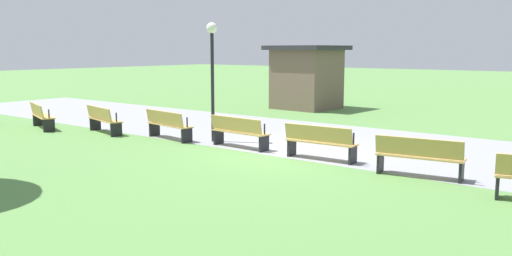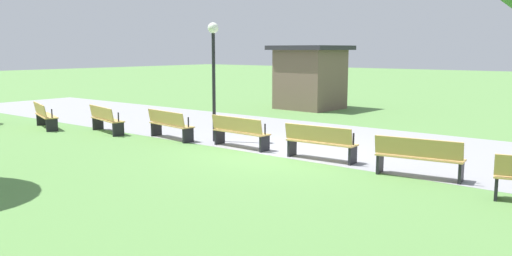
{
  "view_description": "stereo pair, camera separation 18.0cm",
  "coord_description": "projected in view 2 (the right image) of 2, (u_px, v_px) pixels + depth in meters",
  "views": [
    {
      "loc": [
        7.88,
        -11.15,
        2.74
      ],
      "look_at": [
        -0.0,
        -1.0,
        0.8
      ],
      "focal_mm": 36.62,
      "sensor_mm": 36.0,
      "label": 1
    },
    {
      "loc": [
        8.02,
        -11.03,
        2.74
      ],
      "look_at": [
        -0.0,
        -1.0,
        0.8
      ],
      "focal_mm": 36.62,
      "sensor_mm": 36.0,
      "label": 2
    }
  ],
  "objects": [
    {
      "name": "bench_2",
      "position": [
        105.0,
        119.0,
        17.18
      ],
      "size": [
        1.89,
        0.89,
        0.89
      ],
      "rotation": [
        0.0,
        0.0,
        -0.24
      ],
      "color": "tan",
      "rests_on": "ground"
    },
    {
      "name": "bench_4",
      "position": [
        240.0,
        131.0,
        14.54
      ],
      "size": [
        1.86,
        0.56,
        0.89
      ],
      "rotation": [
        0.0,
        0.0,
        -0.05
      ],
      "color": "tan",
      "rests_on": "ground"
    },
    {
      "name": "path_paving",
      "position": [
        330.0,
        140.0,
        15.92
      ],
      "size": [
        38.17,
        6.09,
        0.01
      ],
      "primitive_type": "cube",
      "color": "#939399",
      "rests_on": "ground"
    },
    {
      "name": "kiosk",
      "position": [
        310.0,
        76.0,
        24.14
      ],
      "size": [
        3.19,
        3.09,
        2.91
      ],
      "rotation": [
        0.0,
        0.0,
        -0.05
      ],
      "color": "brown",
      "rests_on": "ground"
    },
    {
      "name": "bench_6",
      "position": [
        419.0,
        157.0,
        11.12
      ],
      "size": [
        1.88,
        0.73,
        0.89
      ],
      "rotation": [
        0.0,
        0.0,
        0.14
      ],
      "color": "tan",
      "rests_on": "ground"
    },
    {
      "name": "bench_3",
      "position": [
        169.0,
        124.0,
        15.97
      ],
      "size": [
        1.88,
        0.73,
        0.89
      ],
      "rotation": [
        0.0,
        0.0,
        -0.14
      ],
      "color": "tan",
      "rests_on": "ground"
    },
    {
      "name": "lamp_post",
      "position": [
        213.0,
        58.0,
        15.32
      ],
      "size": [
        0.32,
        0.32,
        3.52
      ],
      "color": "black",
      "rests_on": "ground"
    },
    {
      "name": "bench_5",
      "position": [
        320.0,
        142.0,
        12.92
      ],
      "size": [
        1.86,
        0.56,
        0.89
      ],
      "rotation": [
        0.0,
        0.0,
        0.05
      ],
      "color": "tan",
      "rests_on": "ground"
    },
    {
      "name": "ground_plane",
      "position": [
        280.0,
        153.0,
        13.88
      ],
      "size": [
        120.0,
        120.0,
        0.0
      ],
      "primitive_type": "plane",
      "color": "#5B8C47"
    },
    {
      "name": "bench_1",
      "position": [
        44.0,
        115.0,
        18.17
      ],
      "size": [
        1.89,
        1.04,
        0.89
      ],
      "rotation": [
        0.0,
        0.0,
        -0.33
      ],
      "color": "tan",
      "rests_on": "ground"
    }
  ]
}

